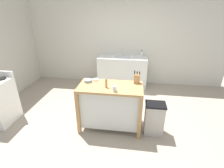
# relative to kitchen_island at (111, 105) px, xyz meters

# --- Properties ---
(ground_plane) EXTENTS (6.93, 6.93, 0.00)m
(ground_plane) POSITION_rel_kitchen_island_xyz_m (0.09, 0.09, -0.50)
(ground_plane) COLOR gray
(ground_plane) RESTS_ON ground
(wall_back) EXTENTS (5.93, 0.10, 2.60)m
(wall_back) POSITION_rel_kitchen_island_xyz_m (0.09, 2.39, 0.80)
(wall_back) COLOR beige
(wall_back) RESTS_ON ground
(wall_left) EXTENTS (0.10, 2.90, 2.60)m
(wall_left) POSITION_rel_kitchen_island_xyz_m (-2.87, 0.94, 0.80)
(wall_left) COLOR beige
(wall_left) RESTS_ON ground
(kitchen_island) EXTENTS (1.18, 0.62, 0.89)m
(kitchen_island) POSITION_rel_kitchen_island_xyz_m (0.00, 0.00, 0.00)
(kitchen_island) COLOR #AD7F4C
(kitchen_island) RESTS_ON ground
(knife_block) EXTENTS (0.11, 0.09, 0.24)m
(knife_block) POSITION_rel_kitchen_island_xyz_m (0.47, 0.21, 0.48)
(knife_block) COLOR #AD7F4C
(knife_block) RESTS_ON kitchen_island
(bowl_ceramic_wide) EXTENTS (0.15, 0.15, 0.05)m
(bowl_ceramic_wide) POSITION_rel_kitchen_island_xyz_m (-0.45, 0.12, 0.42)
(bowl_ceramic_wide) COLOR gray
(bowl_ceramic_wide) RESTS_ON kitchen_island
(bowl_ceramic_small) EXTENTS (0.11, 0.11, 0.03)m
(bowl_ceramic_small) POSITION_rel_kitchen_island_xyz_m (-0.32, 0.22, 0.41)
(bowl_ceramic_small) COLOR silver
(bowl_ceramic_small) RESTS_ON kitchen_island
(drinking_cup) EXTENTS (0.07, 0.07, 0.10)m
(drinking_cup) POSITION_rel_kitchen_island_xyz_m (0.10, -0.21, 0.44)
(drinking_cup) COLOR silver
(drinking_cup) RESTS_ON kitchen_island
(pepper_grinder) EXTENTS (0.04, 0.04, 0.18)m
(pepper_grinder) POSITION_rel_kitchen_island_xyz_m (-0.06, -0.08, 0.48)
(pepper_grinder) COLOR #AD7F4C
(pepper_grinder) RESTS_ON kitchen_island
(trash_bin) EXTENTS (0.36, 0.28, 0.63)m
(trash_bin) POSITION_rel_kitchen_island_xyz_m (0.83, -0.07, -0.18)
(trash_bin) COLOR #B7B2A8
(trash_bin) RESTS_ON ground
(sink_counter) EXTENTS (1.43, 0.60, 0.91)m
(sink_counter) POSITION_rel_kitchen_island_xyz_m (0.05, 2.04, -0.04)
(sink_counter) COLOR silver
(sink_counter) RESTS_ON ground
(sink_faucet) EXTENTS (0.02, 0.02, 0.22)m
(sink_faucet) POSITION_rel_kitchen_island_xyz_m (0.05, 2.18, 0.52)
(sink_faucet) COLOR #B7BCC1
(sink_faucet) RESTS_ON sink_counter
(bottle_dish_soap) EXTENTS (0.06, 0.06, 0.19)m
(bottle_dish_soap) POSITION_rel_kitchen_island_xyz_m (0.59, 2.15, 0.49)
(bottle_dish_soap) COLOR white
(bottle_dish_soap) RESTS_ON sink_counter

